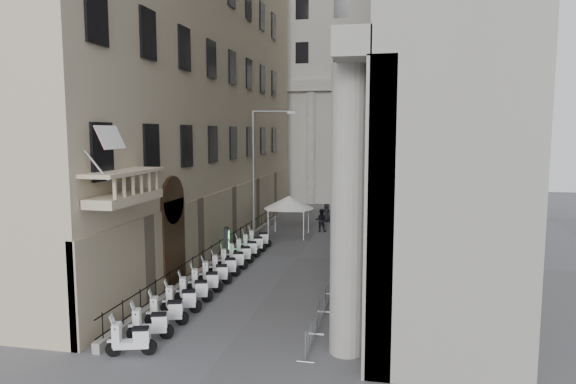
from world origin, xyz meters
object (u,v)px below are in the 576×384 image
Objects in this scene: street_lamp at (259,164)px; pedestrian_a at (345,211)px; pedestrian_b at (321,220)px; scooter_0 at (132,356)px; security_tent at (289,203)px; info_kiosk at (227,243)px.

pedestrian_a is at bearing 44.01° from street_lamp.
pedestrian_b is (-1.51, -4.26, -0.12)m from pedestrian_a.
pedestrian_b is (3.29, 23.50, 0.89)m from scooter_0.
pedestrian_b is at bearing 36.22° from street_lamp.
scooter_0 is 21.49m from security_tent.
pedestrian_a reaches higher than scooter_0.
security_tent reaches higher than pedestrian_a.
pedestrian_a is at bearing 60.99° from security_tent.
street_lamp reaches higher than pedestrian_a.
security_tent is 2.07× the size of pedestrian_b.
scooter_0 is at bearing -104.88° from street_lamp.
security_tent is at bearing 45.81° from pedestrian_a.
security_tent is at bearing 41.78° from street_lamp.
scooter_0 is at bearing 78.77° from pedestrian_b.
pedestrian_a is at bearing -27.05° from scooter_0.
info_kiosk is at bearing -115.23° from street_lamp.
street_lamp is 4.55× the size of pedestrian_a.
pedestrian_b is (2.07, 2.20, -1.62)m from security_tent.
security_tent reaches higher than scooter_0.
security_tent is 1.95× the size of info_kiosk.
pedestrian_a is 1.13× the size of pedestrian_b.
scooter_0 is at bearing -93.29° from security_tent.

